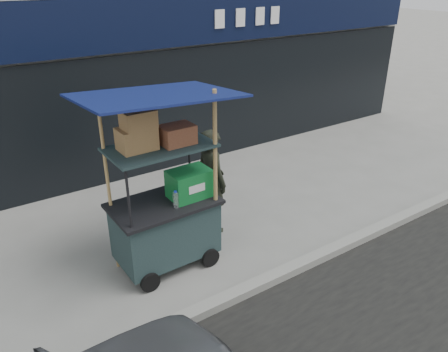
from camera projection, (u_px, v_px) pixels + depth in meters
ground at (240, 284)px, 5.80m from camera, size 80.00×80.00×0.00m
curb at (249, 289)px, 5.62m from camera, size 80.00×0.18×0.12m
vendor_cart at (166, 208)px, 5.85m from camera, size 1.91×1.36×2.54m
vendor_man at (212, 181)px, 6.72m from camera, size 0.41×0.62×1.68m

